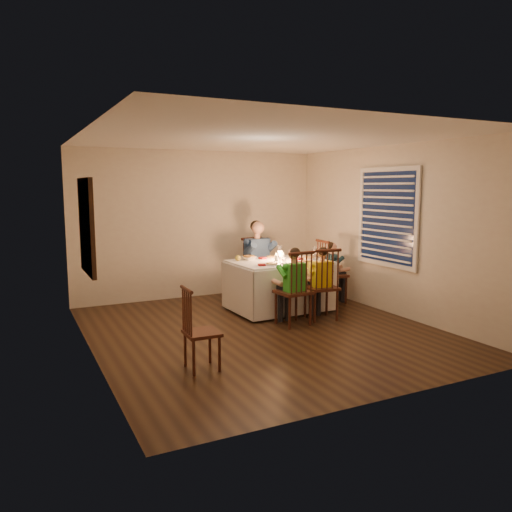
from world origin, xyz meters
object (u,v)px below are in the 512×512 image
chair_near_left (293,325)px  chair_extra (202,369)px  chair_end (331,302)px  child_green (293,325)px  chair_near_right (321,319)px  chair_adult (258,299)px  dining_table (279,275)px  adult (258,299)px  serving_bowl (249,258)px  child_yellow (321,319)px  child_teal (331,302)px

chair_near_left → chair_extra: size_ratio=1.18×
chair_end → child_green: (-1.30, -0.90, 0.00)m
chair_near_right → chair_end: 1.13m
chair_adult → chair_near_right: bearing=-89.3°
chair_end → chair_near_right: bearing=141.6°
chair_near_right → chair_adult: bearing=-73.2°
dining_table → chair_near_left: dining_table is taller
adult → serving_bowl: serving_bowl is taller
chair_adult → adult: size_ratio=0.78×
chair_near_left → child_yellow: 0.54m
chair_near_right → chair_extra: bearing=34.5°
chair_near_left → chair_near_right: size_ratio=1.00×
child_teal → chair_extra: bearing=127.5°
chair_near_right → child_yellow: bearing=-0.0°
chair_extra → adult: (2.06, 2.77, 0.00)m
chair_near_right → child_teal: size_ratio=1.04×
chair_end → child_teal: chair_end is taller
adult → child_teal: 1.29m
chair_near_right → adult: (-0.25, 1.61, 0.00)m
child_green → dining_table: bearing=-111.7°
chair_adult → chair_end: size_ratio=1.00×
dining_table → chair_near_right: (0.28, -0.78, -0.57)m
dining_table → chair_adult: size_ratio=1.44×
dining_table → chair_end: 1.20m
chair_near_right → chair_end: (0.77, 0.82, 0.00)m
dining_table → chair_near_right: dining_table is taller
chair_adult → child_green: (-0.28, -1.69, 0.00)m
serving_bowl → chair_near_right: bearing=-58.6°
child_green → serving_bowl: bearing=-88.8°
serving_bowl → dining_table: bearing=-39.3°
adult → child_teal: size_ratio=1.33×
chair_near_left → chair_near_right: bearing=-176.8°
chair_near_left → chair_extra: chair_near_left is taller
chair_adult → chair_extra: chair_adult is taller
dining_table → chair_adult: dining_table is taller
chair_extra → adult: adult is taller
chair_extra → serving_bowl: serving_bowl is taller
dining_table → chair_end: bearing=0.6°
dining_table → adult: dining_table is taller
adult → chair_adult: bearing=0.0°
dining_table → child_teal: (1.05, 0.04, -0.57)m
chair_extra → child_yellow: (2.31, 1.16, 0.00)m
chair_adult → chair_near_right: 1.63m
chair_end → child_teal: bearing=0.0°
chair_near_left → child_yellow: (0.53, 0.08, 0.00)m
dining_table → chair_adult: (0.03, 0.83, -0.57)m
chair_near_left → child_teal: chair_near_left is taller
adult → child_green: (-0.28, -1.69, 0.00)m
dining_table → serving_bowl: bearing=138.9°
chair_near_right → chair_near_left: bearing=16.6°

